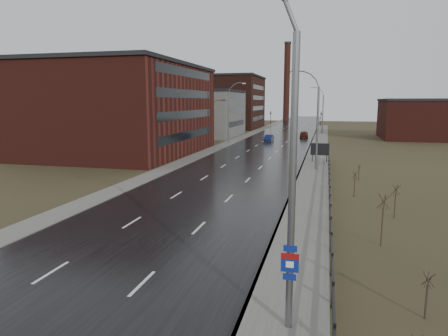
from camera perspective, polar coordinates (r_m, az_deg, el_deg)
The scene contains 25 objects.
ground at distance 16.64m, azimuth -25.68°, elevation -19.78°, with size 320.00×320.00×0.00m, color #2D2819.
road at distance 72.01m, azimuth 6.48°, elevation 3.14°, with size 14.00×300.00×0.06m, color black.
sidewalk_right at distance 46.57m, azimuth 12.69°, elevation -0.40°, with size 3.20×180.00×0.18m, color #595651.
curb_right at distance 46.64m, azimuth 10.83°, elevation -0.32°, with size 0.16×180.00×0.18m, color slate.
sidewalk_left at distance 73.57m, azimuth 0.13°, elevation 3.36°, with size 2.40×260.00×0.12m, color #595651.
warehouse_near at distance 63.83m, azimuth -14.62°, elevation 8.16°, with size 22.44×28.56×13.50m.
warehouse_mid at distance 93.18m, azimuth -3.01°, elevation 7.84°, with size 16.32×20.40×10.50m.
warehouse_far at distance 123.34m, azimuth -1.06°, elevation 9.40°, with size 26.52×24.48×15.50m.
building_right at distance 95.21m, azimuth 26.97°, elevation 6.26°, with size 18.36×16.32×8.50m.
smokestack at distance 161.86m, azimuth 8.96°, elevation 12.05°, with size 2.70×2.70×30.70m.
streetlight_main at distance 13.09m, azimuth 8.42°, elevation 1.39°, with size 3.91×0.29×12.11m.
streetlight_right_mid at distance 46.96m, azimuth 12.87°, elevation 6.74°, with size 3.36×0.28×11.35m.
streetlight_left at distance 75.00m, azimuth 0.89°, elevation 7.90°, with size 3.36×0.28×11.35m.
streetlight_right_far at distance 100.93m, azimuth 13.77°, elevation 8.03°, with size 3.36×0.28×11.35m.
guardrail at distance 30.08m, azimuth 14.95°, elevation -4.64°, with size 0.10×53.05×1.10m.
shrub_b at distance 16.91m, azimuth 27.00°, elevation -15.81°, with size 0.43×0.45×1.78m.
shrub_c at distance 23.60m, azimuth 21.71°, elevation -6.72°, with size 0.69×0.73×2.95m.
shrub_d at distance 29.60m, azimuth 23.27°, elevation -4.27°, with size 0.55×0.58×2.34m.
shrub_e at distance 34.94m, azimuth 18.16°, elevation -2.10°, with size 0.52×0.55×2.18m.
shrub_f at distance 42.60m, azimuth 18.71°, elevation -0.55°, with size 0.39×0.40×1.59m.
billboard at distance 52.86m, azimuth 13.53°, elevation 2.54°, with size 2.35×0.17×2.60m.
traffic_light_left at distance 132.15m, azimuth 6.70°, elevation 7.97°, with size 0.58×2.73×5.30m.
traffic_light_right at distance 130.96m, azimuth 13.71°, elevation 7.76°, with size 0.58×2.73×5.30m.
car_near at distance 79.83m, azimuth 6.44°, elevation 4.22°, with size 1.43×4.10×1.35m, color #0D1645.
car_far at distance 89.60m, azimuth 11.36°, elevation 4.72°, with size 1.81×4.51×1.54m, color #561B0E.
Camera 1 is at (9.80, -10.90, 7.87)m, focal length 32.00 mm.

